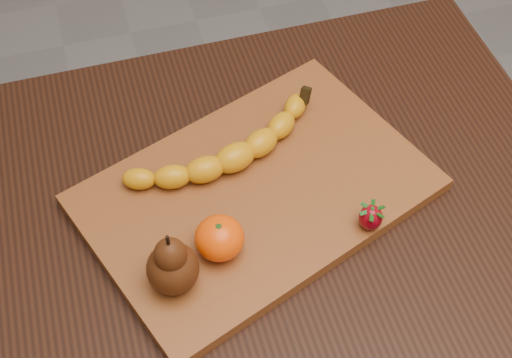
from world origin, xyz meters
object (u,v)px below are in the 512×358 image
object	(u,v)px
pear	(171,261)
cutting_board	(256,192)
mandarin	(219,238)
table	(228,259)

from	to	relation	value
pear	cutting_board	bearing A→B (deg)	39.06
cutting_board	mandarin	distance (m)	0.11
table	pear	distance (m)	0.21
table	pear	world-z (taller)	pear
table	cutting_board	world-z (taller)	cutting_board
cutting_board	pear	distance (m)	0.19
cutting_board	pear	size ratio (longest dim) A/B	4.50
table	mandarin	distance (m)	0.16
pear	table	bearing A→B (deg)	44.03
cutting_board	mandarin	bearing A→B (deg)	-151.44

